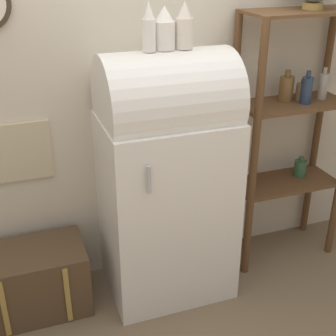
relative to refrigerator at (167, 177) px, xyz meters
The scene contains 8 objects.
ground_plane 0.85m from the refrigerator, 89.99° to the right, with size 12.00×12.00×0.00m, color #7A664C.
wall_back 0.63m from the refrigerator, 91.01° to the left, with size 7.00×0.09×2.70m.
refrigerator is the anchor object (origin of this frame).
suitcase_trunk 1.05m from the refrigerator, behind, with size 0.65×0.42×0.42m.
shelf_unit 0.95m from the refrigerator, ahead, with size 0.75×0.37×1.73m.
vase_left 0.89m from the refrigerator, behind, with size 0.07×0.07×0.26m.
vase_center 0.87m from the refrigerator, 124.36° to the left, with size 0.12×0.12×0.23m.
vase_right 0.89m from the refrigerator, ahead, with size 0.09×0.09×0.25m.
Camera 1 is at (-0.85, -2.15, 2.09)m, focal length 50.00 mm.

